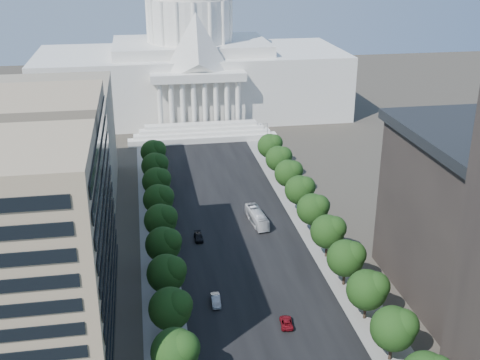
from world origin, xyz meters
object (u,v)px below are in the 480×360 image
city_bus (257,217)px  car_silver (216,300)px  car_dark_b (198,237)px  car_red (286,322)px

city_bus → car_silver: bearing=-119.3°
car_silver → city_bus: city_bus is taller
city_bus → car_dark_b: bearing=-162.8°
car_red → city_bus: bearing=-87.1°
car_silver → car_red: 14.95m
car_silver → city_bus: size_ratio=0.40×
car_silver → car_dark_b: 27.30m
car_silver → car_red: bearing=-35.5°
car_silver → car_dark_b: car_silver is taller
car_dark_b → city_bus: 16.63m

